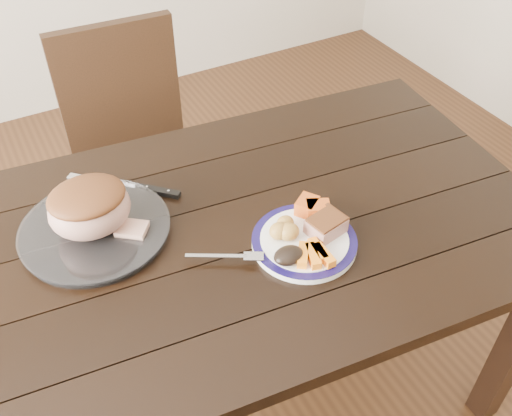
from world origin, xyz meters
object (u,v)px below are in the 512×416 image
chair_far (136,146)px  serving_platter (96,231)px  dinner_plate (304,242)px  fork (231,257)px  roast_joint (90,209)px  pork_slice (326,226)px  dining_table (225,255)px  carving_knife (144,189)px

chair_far → serving_platter: bearing=67.9°
dinner_plate → fork: 0.18m
dinner_plate → serving_platter: serving_platter is taller
roast_joint → pork_slice: bearing=-30.1°
chair_far → serving_platter: chair_far is taller
pork_slice → dining_table: bearing=144.6°
pork_slice → fork: 0.24m
dining_table → roast_joint: 0.35m
dining_table → serving_platter: 0.32m
chair_far → serving_platter: size_ratio=2.67×
dinner_plate → carving_knife: (-0.26, 0.37, -0.00)m
dinner_plate → fork: fork is taller
dinner_plate → roast_joint: 0.50m
fork → pork_slice: bearing=20.6°
chair_far → carving_knife: bearing=79.2°
serving_platter → fork: (0.24, -0.24, 0.01)m
dining_table → dinner_plate: dinner_plate is taller
serving_platter → carving_knife: size_ratio=1.43×
pork_slice → serving_platter: bearing=149.9°
serving_platter → fork: fork is taller
dinner_plate → roast_joint: roast_joint is taller
dinner_plate → roast_joint: bearing=147.2°
chair_far → pork_slice: bearing=105.2°
fork → roast_joint: 0.35m
fork → carving_knife: size_ratio=0.67×
carving_knife → chair_far: bearing=120.7°
serving_platter → carving_knife: bearing=31.1°
dining_table → carving_knife: size_ratio=6.91×
dining_table → chair_far: bearing=89.5°
dining_table → pork_slice: size_ratio=20.13×
dinner_plate → pork_slice: 0.06m
chair_far → dinner_plate: (0.14, -0.88, 0.23)m
chair_far → fork: (-0.04, -0.84, 0.25)m
pork_slice → dinner_plate: bearing=175.2°
pork_slice → chair_far: bearing=102.4°
dining_table → fork: 0.16m
fork → carving_knife: 0.35m
chair_far → carving_knife: 0.57m
serving_platter → pork_slice: pork_slice is taller
serving_platter → roast_joint: 0.07m
dining_table → roast_joint: bearing=154.2°
serving_platter → fork: 0.34m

